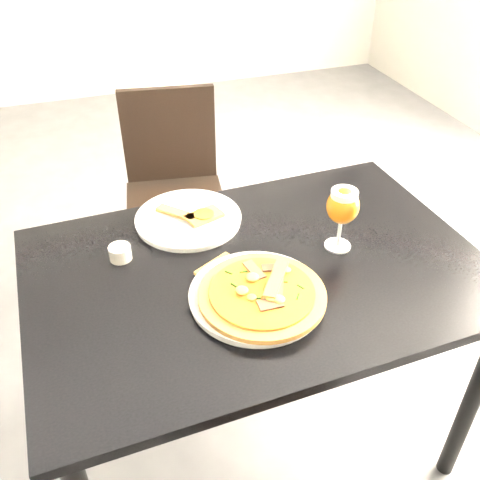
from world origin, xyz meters
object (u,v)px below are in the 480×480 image
object	(u,v)px
pizza	(262,293)
beer_glass	(343,206)
chair_far	(174,189)
dining_table	(257,292)

from	to	relation	value
pizza	beer_glass	distance (m)	0.33
chair_far	pizza	distance (m)	1.07
chair_far	beer_glass	world-z (taller)	beer_glass
chair_far	beer_glass	bearing A→B (deg)	-63.53
dining_table	chair_far	world-z (taller)	chair_far
chair_far	dining_table	bearing A→B (deg)	-78.56
pizza	beer_glass	world-z (taller)	beer_glass
dining_table	pizza	world-z (taller)	pizza
chair_far	beer_glass	size ratio (longest dim) A/B	4.77
chair_far	pizza	bearing A→B (deg)	-80.95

